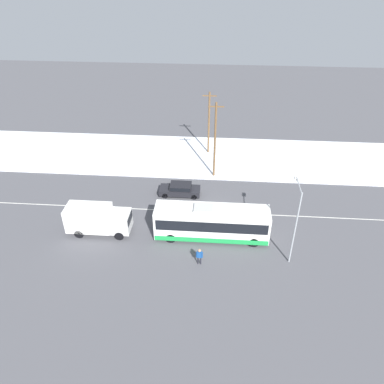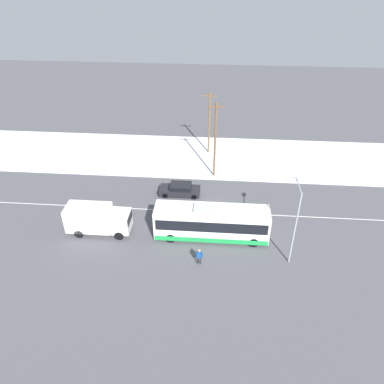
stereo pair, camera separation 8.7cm
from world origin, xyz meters
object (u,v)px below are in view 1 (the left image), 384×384
(box_truck, at_px, (97,219))
(utility_pole_snowlot, at_px, (209,122))
(pedestrian_at_stop, at_px, (199,255))
(utility_pole_roadside, at_px, (215,140))
(sedan_car, at_px, (180,189))
(streetlamp, at_px, (296,215))
(city_bus, at_px, (212,223))

(box_truck, relative_size, utility_pole_snowlot, 0.73)
(pedestrian_at_stop, height_order, utility_pole_roadside, utility_pole_roadside)
(box_truck, height_order, sedan_car, box_truck)
(pedestrian_at_stop, distance_m, utility_pole_roadside, 15.96)
(sedan_car, distance_m, streetlamp, 15.01)
(city_bus, xyz_separation_m, utility_pole_snowlot, (-1.03, 17.78, 2.77))
(city_bus, height_order, pedestrian_at_stop, city_bus)
(pedestrian_at_stop, bearing_deg, city_bus, 76.41)
(sedan_car, bearing_deg, utility_pole_snowlot, -104.46)
(city_bus, bearing_deg, box_truck, -179.35)
(box_truck, height_order, utility_pole_snowlot, utility_pole_snowlot)
(city_bus, distance_m, utility_pole_snowlot, 18.03)
(sedan_car, relative_size, utility_pole_roadside, 0.48)
(city_bus, bearing_deg, pedestrian_at_stop, -103.59)
(streetlamp, bearing_deg, city_bus, 161.56)
(city_bus, relative_size, streetlamp, 1.45)
(utility_pole_roadside, xyz_separation_m, utility_pole_snowlot, (-0.94, 6.21, -0.46))
(utility_pole_snowlot, bearing_deg, sedan_car, -104.46)
(box_truck, distance_m, utility_pole_roadside, 16.48)
(utility_pole_snowlot, bearing_deg, box_truck, -119.59)
(sedan_car, height_order, utility_pole_roadside, utility_pole_roadside)
(sedan_car, bearing_deg, utility_pole_roadside, -129.57)
(city_bus, xyz_separation_m, streetlamp, (7.14, -2.38, 3.07))
(pedestrian_at_stop, xyz_separation_m, streetlamp, (8.08, 1.50, 3.73))
(city_bus, relative_size, box_truck, 1.75)
(pedestrian_at_stop, relative_size, utility_pole_roadside, 0.18)
(streetlamp, height_order, utility_pole_roadside, utility_pole_roadside)
(pedestrian_at_stop, relative_size, streetlamp, 0.23)
(city_bus, distance_m, streetlamp, 8.13)
(city_bus, distance_m, pedestrian_at_stop, 4.04)
(box_truck, height_order, streetlamp, streetlamp)
(sedan_car, height_order, utility_pole_snowlot, utility_pole_snowlot)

